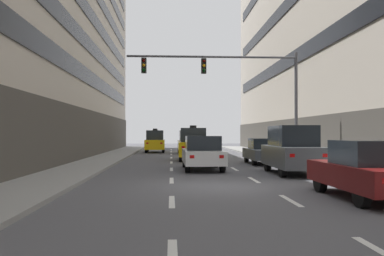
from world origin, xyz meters
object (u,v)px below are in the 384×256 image
at_px(taxi_driving_1, 188,142).
at_px(taxi_driving_3, 193,144).
at_px(car_parked_2, 292,150).
at_px(car_parked_3, 263,151).
at_px(car_driving_0, 203,153).
at_px(traffic_signal_0, 237,81).
at_px(taxi_driving_2, 155,141).
at_px(car_parked_1, 367,170).
at_px(pedestrian_0, 277,144).

height_order(taxi_driving_1, taxi_driving_3, taxi_driving_3).
xyz_separation_m(car_parked_2, car_parked_3, (-0.00, 6.09, -0.34)).
bearing_deg(taxi_driving_1, taxi_driving_3, -90.40).
relative_size(car_parked_2, car_parked_3, 1.10).
relative_size(taxi_driving_1, car_parked_3, 1.06).
height_order(taxi_driving_1, car_parked_2, taxi_driving_1).
height_order(car_driving_0, taxi_driving_3, taxi_driving_3).
height_order(car_parked_3, traffic_signal_0, traffic_signal_0).
bearing_deg(car_parked_3, car_parked_2, -90.00).
relative_size(taxi_driving_3, car_parked_3, 1.12).
bearing_deg(taxi_driving_3, taxi_driving_1, 89.60).
distance_m(taxi_driving_2, car_parked_2, 22.77).
relative_size(taxi_driving_1, taxi_driving_3, 0.95).
distance_m(car_driving_0, taxi_driving_1, 16.49).
bearing_deg(car_driving_0, taxi_driving_1, 90.08).
distance_m(taxi_driving_2, taxi_driving_3, 12.35).
relative_size(car_driving_0, car_parked_1, 1.04).
xyz_separation_m(taxi_driving_3, traffic_signal_0, (2.15, -5.63, 3.68)).
distance_m(taxi_driving_1, taxi_driving_3, 9.17).
xyz_separation_m(car_driving_0, pedestrian_0, (5.61, 6.44, 0.29)).
xyz_separation_m(car_parked_1, pedestrian_0, (1.62, 15.91, 0.32)).
xyz_separation_m(car_driving_0, taxi_driving_3, (-0.09, 7.31, 0.26)).
height_order(taxi_driving_3, traffic_signal_0, traffic_signal_0).
height_order(taxi_driving_2, car_parked_1, taxi_driving_2).
height_order(car_parked_2, pedestrian_0, car_parked_2).
relative_size(taxi_driving_2, traffic_signal_0, 0.47).
distance_m(car_driving_0, car_parked_3, 5.47).
bearing_deg(pedestrian_0, car_driving_0, -131.07).
bearing_deg(car_parked_3, car_driving_0, -136.78).
height_order(taxi_driving_2, pedestrian_0, taxi_driving_2).
relative_size(car_driving_0, taxi_driving_2, 1.05).
xyz_separation_m(traffic_signal_0, pedestrian_0, (3.54, 4.75, -3.65)).
bearing_deg(car_parked_2, taxi_driving_1, 102.03).
height_order(car_driving_0, pedestrian_0, pedestrian_0).
relative_size(taxi_driving_1, taxi_driving_2, 1.00).
bearing_deg(traffic_signal_0, taxi_driving_3, 110.89).
height_order(taxi_driving_2, car_parked_3, taxi_driving_2).
bearing_deg(car_driving_0, car_parked_2, -30.41).
relative_size(taxi_driving_2, car_parked_3, 1.06).
xyz_separation_m(car_driving_0, taxi_driving_2, (-3.19, 19.27, 0.22)).
height_order(taxi_driving_1, car_parked_3, taxi_driving_1).
distance_m(car_driving_0, taxi_driving_3, 7.32).
xyz_separation_m(car_driving_0, taxi_driving_1, (-0.02, 16.49, 0.21)).
distance_m(car_parked_3, traffic_signal_0, 4.92).
bearing_deg(taxi_driving_1, taxi_driving_2, 138.66).
xyz_separation_m(taxi_driving_1, taxi_driving_2, (-3.17, 2.78, 0.01)).
bearing_deg(car_parked_1, pedestrian_0, 84.19).
relative_size(car_parked_1, car_parked_2, 0.97).
xyz_separation_m(taxi_driving_1, taxi_driving_3, (-0.06, -9.17, 0.05)).
height_order(car_driving_0, car_parked_3, car_driving_0).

